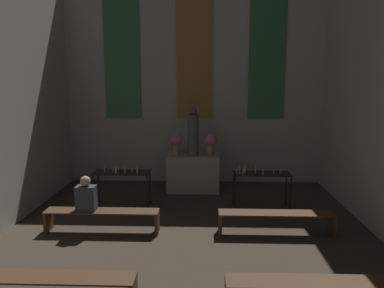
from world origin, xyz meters
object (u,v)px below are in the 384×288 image
at_px(candle_rack_right, 261,178).
at_px(pew_third_left, 51,284).
at_px(statue, 193,133).
at_px(flower_vase_right, 210,142).
at_px(altar, 193,173).
at_px(pew_back_right, 276,218).
at_px(flower_vase_left, 176,142).
at_px(person_seated, 86,196).
at_px(candle_rack_left, 122,177).
at_px(pew_back_left, 102,216).

xyz_separation_m(candle_rack_right, pew_third_left, (-3.17, -3.76, -0.40)).
xyz_separation_m(statue, flower_vase_right, (0.43, 0.00, -0.22)).
distance_m(altar, pew_back_right, 3.14).
bearing_deg(flower_vase_left, person_seated, -118.97).
bearing_deg(flower_vase_left, candle_rack_right, -33.30).
xyz_separation_m(candle_rack_right, pew_back_right, (0.09, -1.38, -0.40)).
distance_m(candle_rack_left, pew_back_left, 1.44).
bearing_deg(pew_back_right, person_seated, 180.00).
distance_m(flower_vase_left, person_seated, 3.12).
distance_m(altar, statue, 1.04).
xyz_separation_m(statue, person_seated, (-1.92, -2.68, -0.80)).
relative_size(flower_vase_right, candle_rack_right, 0.45).
relative_size(statue, pew_back_right, 0.58).
xyz_separation_m(statue, candle_rack_right, (1.54, -1.30, -0.80)).
bearing_deg(flower_vase_right, altar, 180.00).
bearing_deg(flower_vase_left, pew_back_left, -114.07).
relative_size(statue, pew_third_left, 0.58).
bearing_deg(person_seated, flower_vase_right, 48.77).
bearing_deg(person_seated, pew_third_left, -83.11).
relative_size(flower_vase_left, pew_third_left, 0.27).
distance_m(flower_vase_left, pew_back_left, 3.09).
bearing_deg(statue, candle_rack_left, -140.04).
bearing_deg(flower_vase_left, pew_back_right, -52.43).
relative_size(candle_rack_right, pew_third_left, 0.58).
bearing_deg(candle_rack_left, pew_third_left, -91.23).
bearing_deg(statue, altar, 90.00).
height_order(flower_vase_left, flower_vase_right, same).
bearing_deg(pew_back_right, candle_rack_left, 156.49).
xyz_separation_m(candle_rack_left, person_seated, (-0.37, -1.38, -0.00)).
bearing_deg(statue, candle_rack_right, -40.07).
xyz_separation_m(flower_vase_left, person_seated, (-1.49, -2.68, -0.58)).
distance_m(candle_rack_right, person_seated, 3.73).
xyz_separation_m(flower_vase_right, candle_rack_left, (-1.98, -1.30, -0.58)).
distance_m(pew_third_left, person_seated, 2.43).
height_order(flower_vase_left, pew_third_left, flower_vase_left).
bearing_deg(statue, flower_vase_right, 0.00).
relative_size(flower_vase_right, person_seated, 0.86).
relative_size(altar, flower_vase_left, 2.34).
relative_size(flower_vase_left, candle_rack_left, 0.45).
height_order(flower_vase_right, candle_rack_right, flower_vase_right).
xyz_separation_m(pew_third_left, pew_back_left, (0.00, 2.38, 0.00)).
xyz_separation_m(statue, pew_back_right, (1.63, -2.68, -1.19)).
distance_m(pew_back_left, pew_back_right, 3.26).
relative_size(flower_vase_left, candle_rack_right, 0.45).
relative_size(statue, flower_vase_right, 2.16).
bearing_deg(candle_rack_right, person_seated, -158.20).
relative_size(flower_vase_left, pew_back_right, 0.27).
bearing_deg(candle_rack_left, pew_back_left, -93.35).
relative_size(altar, statue, 1.08).
xyz_separation_m(altar, candle_rack_right, (1.54, -1.30, 0.24)).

